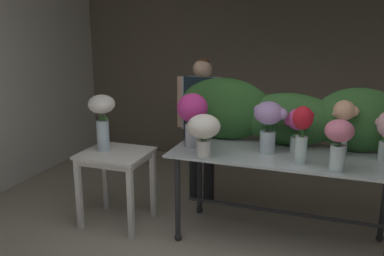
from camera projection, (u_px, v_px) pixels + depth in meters
The scene contains 15 objects.
ground_plane at pixel (251, 218), 4.47m from camera, with size 8.06×8.06×0.00m, color #9E9384.
wall_back at pixel (283, 70), 5.81m from camera, with size 5.96×0.12×2.65m, color #706656.
wall_left at pixel (6, 77), 5.11m from camera, with size 0.12×3.78×2.65m, color silver.
display_table_glass at pixel (283, 168), 3.85m from camera, with size 1.97×0.82×0.85m.
side_table_white at pixel (116, 163), 4.22m from camera, with size 0.64×0.57×0.75m.
florist at pixel (202, 116), 4.66m from camera, with size 0.57×0.24×1.59m.
foliage_backdrop at pixel (284, 115), 4.02m from camera, with size 2.08×0.31×0.60m.
vase_lilac_stock at pixel (269, 121), 3.77m from camera, with size 0.30×0.26×0.46m.
vase_fuchsia_peonies at pixel (297, 126), 3.79m from camera, with size 0.21×0.19×0.40m.
vase_ivory_hydrangea at pixel (204, 130), 3.66m from camera, with size 0.28×0.28×0.38m.
vase_peach_carnations at pixel (344, 121), 3.68m from camera, with size 0.22×0.18×0.49m.
vase_rosy_ranunculus at pixel (338, 139), 3.32m from camera, with size 0.22×0.22×0.41m.
vase_magenta_tulips at pixel (192, 114), 3.93m from camera, with size 0.28×0.28×0.50m.
vase_crimson_anemones at pixel (302, 130), 3.48m from camera, with size 0.17×0.16×0.48m.
vase_white_roses_tall at pixel (102, 115), 4.15m from camera, with size 0.26×0.26×0.55m.
Camera 1 is at (0.81, -2.23, 2.02)m, focal length 40.48 mm.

